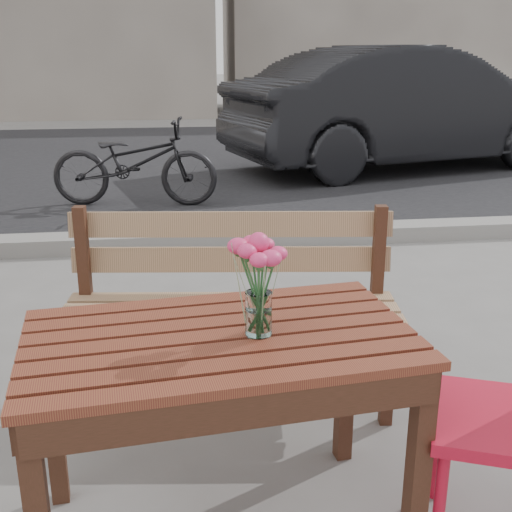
{
  "coord_description": "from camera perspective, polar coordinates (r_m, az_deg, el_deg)",
  "views": [
    {
      "loc": [
        -0.11,
        -1.69,
        1.43
      ],
      "look_at": [
        0.12,
        -0.02,
        0.88
      ],
      "focal_mm": 45.0,
      "sensor_mm": 36.0,
      "label": 1
    }
  ],
  "objects": [
    {
      "name": "parked_car",
      "position": [
        8.38,
        13.32,
        12.68
      ],
      "size": [
        4.75,
        2.64,
        1.48
      ],
      "primitive_type": "imported",
      "rotation": [
        0.0,
        0.0,
        1.82
      ],
      "color": "black",
      "rests_on": "ground"
    },
    {
      "name": "main_vase",
      "position": [
        1.74,
        0.23,
        -1.46
      ],
      "size": [
        0.16,
        0.16,
        0.29
      ],
      "color": "white",
      "rests_on": "main_table"
    },
    {
      "name": "street",
      "position": [
        6.9,
        -6.82,
        6.02
      ],
      "size": [
        30.0,
        8.12,
        0.12
      ],
      "color": "black",
      "rests_on": "ground"
    },
    {
      "name": "bicycle",
      "position": [
        6.25,
        -10.76,
        8.18
      ],
      "size": [
        1.64,
        0.79,
        0.82
      ],
      "primitive_type": "imported",
      "rotation": [
        0.0,
        0.0,
        1.41
      ],
      "color": "black",
      "rests_on": "ground"
    },
    {
      "name": "main_bench",
      "position": [
        2.64,
        -2.23,
        -2.49
      ],
      "size": [
        1.39,
        0.57,
        0.84
      ],
      "rotation": [
        0.0,
        0.0,
        -0.13
      ],
      "color": "#876445",
      "rests_on": "ground"
    },
    {
      "name": "main_table",
      "position": [
        1.86,
        -3.17,
        -10.0
      ],
      "size": [
        1.15,
        0.74,
        0.67
      ],
      "rotation": [
        0.0,
        0.0,
        0.1
      ],
      "color": "#571E17",
      "rests_on": "ground"
    }
  ]
}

